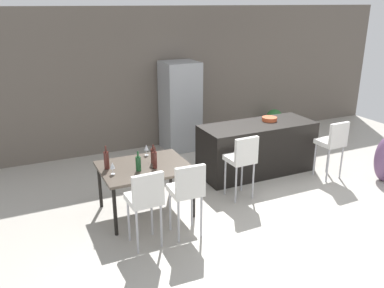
{
  "coord_description": "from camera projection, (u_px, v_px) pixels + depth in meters",
  "views": [
    {
      "loc": [
        -3.71,
        -5.03,
        2.97
      ],
      "look_at": [
        -1.16,
        0.4,
        0.85
      ],
      "focal_mm": 37.69,
      "sensor_mm": 36.0,
      "label": 1
    }
  ],
  "objects": [
    {
      "name": "dining_chair_far",
      "position": [
        187.0,
        189.0,
        5.19
      ],
      "size": [
        0.42,
        0.42,
        1.05
      ],
      "color": "white",
      "rests_on": "ground_plane"
    },
    {
      "name": "kitchen_island",
      "position": [
        257.0,
        148.0,
        7.31
      ],
      "size": [
        2.09,
        0.81,
        0.92
      ],
      "primitive_type": "cube",
      "color": "black",
      "rests_on": "ground_plane"
    },
    {
      "name": "potted_plant",
      "position": [
        274.0,
        120.0,
        9.52
      ],
      "size": [
        0.38,
        0.38,
        0.59
      ],
      "color": "beige",
      "rests_on": "ground_plane"
    },
    {
      "name": "dining_chair_near",
      "position": [
        145.0,
        197.0,
        4.96
      ],
      "size": [
        0.41,
        0.41,
        1.05
      ],
      "color": "white",
      "rests_on": "ground_plane"
    },
    {
      "name": "refrigerator",
      "position": [
        180.0,
        106.0,
        8.37
      ],
      "size": [
        0.72,
        0.68,
        1.84
      ],
      "primitive_type": "cube",
      "color": "#939699",
      "rests_on": "ground_plane"
    },
    {
      "name": "bar_chair_left",
      "position": [
        242.0,
        157.0,
        6.23
      ],
      "size": [
        0.41,
        0.41,
        1.05
      ],
      "color": "white",
      "rests_on": "ground_plane"
    },
    {
      "name": "fruit_bowl",
      "position": [
        269.0,
        119.0,
        7.33
      ],
      "size": [
        0.27,
        0.27,
        0.07
      ],
      "primitive_type": "cylinder",
      "color": "#C6512D",
      "rests_on": "kitchen_island"
    },
    {
      "name": "wine_bottle_inner",
      "position": [
        107.0,
        160.0,
        5.65
      ],
      "size": [
        0.07,
        0.07,
        0.34
      ],
      "color": "#471E19",
      "rests_on": "dining_table"
    },
    {
      "name": "dining_table",
      "position": [
        145.0,
        170.0,
        5.82
      ],
      "size": [
        1.27,
        1.0,
        0.74
      ],
      "color": "#4C4238",
      "rests_on": "ground_plane"
    },
    {
      "name": "bar_chair_middle",
      "position": [
        333.0,
        141.0,
        6.96
      ],
      "size": [
        0.41,
        0.41,
        1.05
      ],
      "color": "white",
      "rests_on": "ground_plane"
    },
    {
      "name": "wine_glass_far",
      "position": [
        146.0,
        148.0,
        6.16
      ],
      "size": [
        0.07,
        0.07,
        0.17
      ],
      "color": "silver",
      "rests_on": "dining_table"
    },
    {
      "name": "wine_bottle_near",
      "position": [
        153.0,
        156.0,
        5.86
      ],
      "size": [
        0.07,
        0.07,
        0.28
      ],
      "color": "#471E19",
      "rests_on": "dining_table"
    },
    {
      "name": "wine_bottle_left",
      "position": [
        138.0,
        163.0,
        5.6
      ],
      "size": [
        0.08,
        0.08,
        0.29
      ],
      "color": "#194723",
      "rests_on": "dining_table"
    },
    {
      "name": "back_wall",
      "position": [
        192.0,
        76.0,
        8.75
      ],
      "size": [
        10.0,
        0.12,
        2.9
      ],
      "primitive_type": "cube",
      "color": "#665B51",
      "rests_on": "ground_plane"
    },
    {
      "name": "ground_plane",
      "position": [
        265.0,
        189.0,
        6.77
      ],
      "size": [
        10.0,
        10.0,
        0.0
      ],
      "primitive_type": "plane",
      "color": "#ADA89E"
    },
    {
      "name": "wine_glass_right",
      "position": [
        112.0,
        166.0,
        5.48
      ],
      "size": [
        0.07,
        0.07,
        0.17
      ],
      "color": "silver",
      "rests_on": "dining_table"
    },
    {
      "name": "wine_bottle_middle",
      "position": [
        155.0,
        160.0,
        5.68
      ],
      "size": [
        0.06,
        0.06,
        0.32
      ],
      "color": "#471E19",
      "rests_on": "dining_table"
    }
  ]
}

